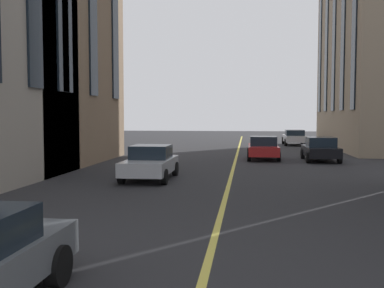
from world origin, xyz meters
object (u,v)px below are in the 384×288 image
(car_black_parked_a, at_px, (320,149))
(car_white_mid, at_px, (294,137))
(car_red_near, at_px, (263,148))
(car_silver_far, at_px, (150,162))

(car_black_parked_a, distance_m, car_white_mid, 14.37)
(car_white_mid, bearing_deg, car_red_near, 166.71)
(car_white_mid, relative_size, car_silver_far, 1.13)
(car_black_parked_a, distance_m, car_red_near, 3.31)
(car_black_parked_a, relative_size, car_white_mid, 0.89)
(car_red_near, bearing_deg, car_black_parked_a, -99.63)
(car_white_mid, distance_m, car_red_near, 14.20)
(car_white_mid, relative_size, car_red_near, 1.13)
(car_black_parked_a, distance_m, car_silver_far, 11.78)
(car_red_near, distance_m, car_silver_far, 10.29)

